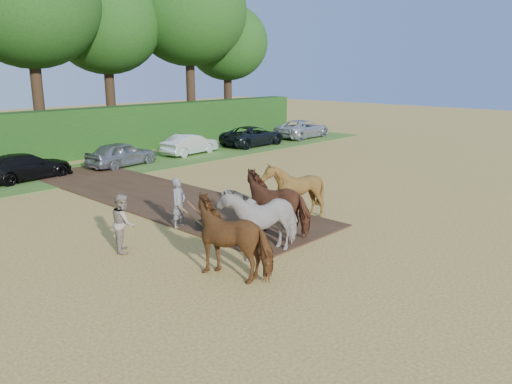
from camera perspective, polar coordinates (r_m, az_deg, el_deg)
ground at (r=16.05m, az=-0.97°, el=-5.77°), size 120.00×120.00×0.00m
earth_strip at (r=22.11m, az=-11.27°, el=-0.42°), size 4.50×17.00×0.05m
grass_verge at (r=27.38m, az=-22.40°, el=1.53°), size 50.00×5.00×0.03m
hedgerow at (r=31.26m, az=-26.11°, el=5.36°), size 46.00×1.60×3.00m
spectator_near at (r=15.57m, az=-14.89°, el=-3.41°), size 1.04×1.10×1.79m
plough_team at (r=15.84m, az=1.23°, el=-2.04°), size 7.08×5.96×2.12m
parked_cars at (r=29.21m, az=-15.08°, el=4.18°), size 41.86×3.01×1.43m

